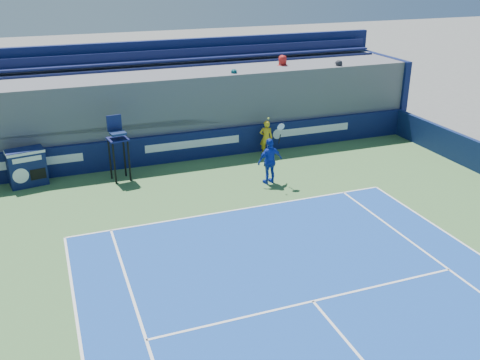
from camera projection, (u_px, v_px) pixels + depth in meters
name	position (u px, v px, depth m)	size (l,w,h in m)	color
ball_person	(266.00, 138.00, 22.52)	(0.56, 0.36, 1.52)	gold
back_hoarding	(193.00, 146.00, 22.10)	(20.40, 0.21, 1.20)	#0C1443
match_clock	(27.00, 166.00, 19.54)	(1.43, 0.94, 1.40)	#0E1847
umpire_chair	(118.00, 142.00, 19.71)	(0.80, 0.80, 2.48)	black
tennis_player	(270.00, 161.00, 19.65)	(1.07, 0.58, 2.57)	#1634B5
stadium_seating	(179.00, 105.00, 23.41)	(21.00, 4.05, 4.40)	#59585E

